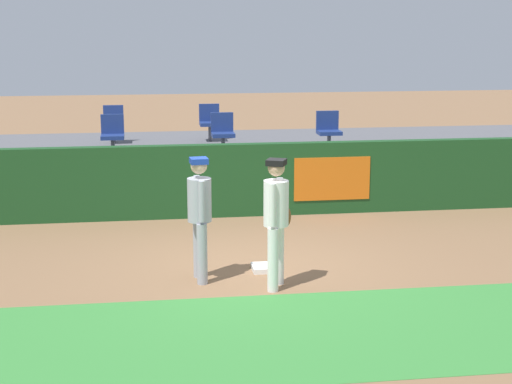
{
  "coord_description": "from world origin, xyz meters",
  "views": [
    {
      "loc": [
        -1.55,
        -11.3,
        3.69
      ],
      "look_at": [
        0.21,
        0.99,
        1.0
      ],
      "focal_mm": 55.45,
      "sensor_mm": 36.0,
      "label": 1
    }
  ],
  "objects_px": {
    "player_fielder_home": "(276,214)",
    "seat_front_center": "(223,131)",
    "seat_back_center": "(210,120)",
    "player_runner_visitor": "(200,210)",
    "first_base": "(265,268)",
    "seat_front_left": "(113,133)",
    "seat_back_left": "(113,122)",
    "seat_front_right": "(328,129)"
  },
  "relations": [
    {
      "from": "player_runner_visitor",
      "to": "seat_front_right",
      "type": "distance_m",
      "value": 6.12
    },
    {
      "from": "first_base",
      "to": "seat_front_center",
      "type": "distance_m",
      "value": 5.13
    },
    {
      "from": "first_base",
      "to": "seat_front_right",
      "type": "distance_m",
      "value": 5.54
    },
    {
      "from": "first_base",
      "to": "player_runner_visitor",
      "type": "xyz_separation_m",
      "value": [
        -1.0,
        -0.33,
        1.01
      ]
    },
    {
      "from": "seat_front_left",
      "to": "seat_back_center",
      "type": "distance_m",
      "value": 2.79
    },
    {
      "from": "first_base",
      "to": "seat_back_left",
      "type": "height_order",
      "value": "seat_back_left"
    },
    {
      "from": "player_fielder_home",
      "to": "seat_back_left",
      "type": "distance_m",
      "value": 7.92
    },
    {
      "from": "seat_back_center",
      "to": "seat_back_left",
      "type": "bearing_deg",
      "value": -180.0
    },
    {
      "from": "player_fielder_home",
      "to": "seat_front_center",
      "type": "relative_size",
      "value": 2.19
    },
    {
      "from": "seat_front_right",
      "to": "seat_back_center",
      "type": "distance_m",
      "value": 2.97
    },
    {
      "from": "first_base",
      "to": "seat_back_center",
      "type": "height_order",
      "value": "seat_back_center"
    },
    {
      "from": "player_runner_visitor",
      "to": "seat_back_center",
      "type": "xyz_separation_m",
      "value": [
        0.75,
        7.05,
        0.42
      ]
    },
    {
      "from": "player_runner_visitor",
      "to": "seat_front_left",
      "type": "height_order",
      "value": "seat_front_left"
    },
    {
      "from": "player_fielder_home",
      "to": "seat_front_left",
      "type": "xyz_separation_m",
      "value": [
        -2.43,
        5.71,
        0.4
      ]
    },
    {
      "from": "player_fielder_home",
      "to": "seat_front_right",
      "type": "xyz_separation_m",
      "value": [
        2.08,
        5.71,
        0.4
      ]
    },
    {
      "from": "player_fielder_home",
      "to": "seat_front_center",
      "type": "height_order",
      "value": "player_fielder_home"
    },
    {
      "from": "seat_back_left",
      "to": "seat_front_left",
      "type": "bearing_deg",
      "value": -88.71
    },
    {
      "from": "first_base",
      "to": "seat_back_left",
      "type": "relative_size",
      "value": 0.48
    },
    {
      "from": "seat_front_center",
      "to": "seat_front_right",
      "type": "bearing_deg",
      "value": 0.0
    },
    {
      "from": "seat_front_center",
      "to": "seat_back_center",
      "type": "distance_m",
      "value": 1.8
    },
    {
      "from": "seat_front_right",
      "to": "seat_back_center",
      "type": "bearing_deg",
      "value": 142.77
    },
    {
      "from": "player_runner_visitor",
      "to": "seat_back_left",
      "type": "height_order",
      "value": "seat_back_left"
    },
    {
      "from": "seat_front_left",
      "to": "seat_back_left",
      "type": "bearing_deg",
      "value": 91.29
    },
    {
      "from": "player_fielder_home",
      "to": "seat_front_left",
      "type": "distance_m",
      "value": 6.22
    },
    {
      "from": "seat_back_center",
      "to": "player_runner_visitor",
      "type": "bearing_deg",
      "value": -96.04
    },
    {
      "from": "seat_front_left",
      "to": "seat_front_center",
      "type": "xyz_separation_m",
      "value": [
        2.25,
        0.0,
        0.0
      ]
    },
    {
      "from": "first_base",
      "to": "player_fielder_home",
      "type": "height_order",
      "value": "player_fielder_home"
    },
    {
      "from": "first_base",
      "to": "seat_front_center",
      "type": "height_order",
      "value": "seat_front_center"
    },
    {
      "from": "first_base",
      "to": "seat_front_left",
      "type": "xyz_separation_m",
      "value": [
        -2.39,
        4.92,
        1.43
      ]
    },
    {
      "from": "seat_front_center",
      "to": "seat_back_center",
      "type": "height_order",
      "value": "same"
    },
    {
      "from": "player_runner_visitor",
      "to": "seat_front_left",
      "type": "xyz_separation_m",
      "value": [
        -1.39,
        5.25,
        0.42
      ]
    },
    {
      "from": "seat_front_center",
      "to": "seat_back_center",
      "type": "relative_size",
      "value": 1.0
    },
    {
      "from": "seat_front_left",
      "to": "seat_front_center",
      "type": "distance_m",
      "value": 2.25
    },
    {
      "from": "first_base",
      "to": "seat_front_right",
      "type": "bearing_deg",
      "value": 66.81
    },
    {
      "from": "player_fielder_home",
      "to": "seat_front_center",
      "type": "distance_m",
      "value": 5.73
    },
    {
      "from": "first_base",
      "to": "seat_front_center",
      "type": "relative_size",
      "value": 0.48
    },
    {
      "from": "seat_front_center",
      "to": "seat_back_left",
      "type": "bearing_deg",
      "value": 141.89
    },
    {
      "from": "first_base",
      "to": "player_fielder_home",
      "type": "distance_m",
      "value": 1.29
    },
    {
      "from": "seat_front_center",
      "to": "seat_back_left",
      "type": "xyz_separation_m",
      "value": [
        -2.29,
        1.8,
        -0.0
      ]
    },
    {
      "from": "seat_front_left",
      "to": "seat_back_center",
      "type": "height_order",
      "value": "same"
    },
    {
      "from": "seat_front_right",
      "to": "seat_back_left",
      "type": "xyz_separation_m",
      "value": [
        -4.54,
        1.8,
        -0.0
      ]
    },
    {
      "from": "player_fielder_home",
      "to": "seat_front_right",
      "type": "bearing_deg",
      "value": -176.62
    }
  ]
}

